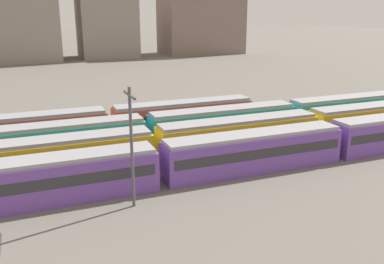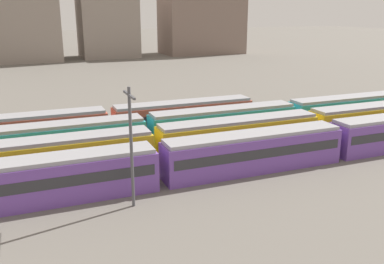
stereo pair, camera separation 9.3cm
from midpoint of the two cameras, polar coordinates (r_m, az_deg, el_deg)
train_track_0 at (r=45.72m, az=18.65°, el=-1.03°), size 112.50×3.06×3.75m
train_track_1 at (r=45.24m, az=6.35°, el=-0.43°), size 93.60×3.06×3.75m
train_track_2 at (r=49.99m, az=4.25°, el=1.23°), size 93.60×3.06×3.75m
train_track_3 at (r=50.13m, az=-21.76°, el=0.14°), size 55.80×3.06×3.75m
catenary_pole_0 at (r=31.87m, az=-8.29°, el=-1.35°), size 0.24×3.20×9.45m
distant_building_4 at (r=151.52m, az=1.19°, el=15.50°), size 27.34×16.44×25.84m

